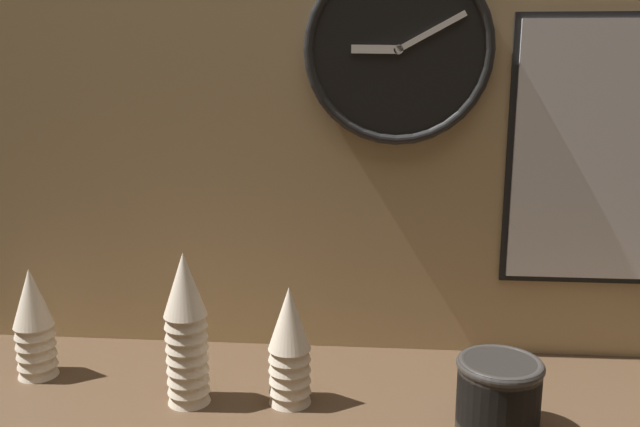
{
  "coord_description": "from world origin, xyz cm",
  "views": [
    {
      "loc": [
        6.53,
        -107.5,
        58.78
      ],
      "look_at": [
        -2.86,
        4.0,
        33.41
      ],
      "focal_mm": 38.0,
      "sensor_mm": 36.0,
      "label": 1
    }
  ],
  "objects": [
    {
      "name": "ground_plane",
      "position": [
        0.0,
        0.0,
        -2.0
      ],
      "size": [
        160.0,
        56.0,
        4.0
      ],
      "primitive_type": "cube",
      "color": "#4C3826"
    },
    {
      "name": "cup_stack_center",
      "position": [
        -7.87,
        0.59,
        10.65
      ],
      "size": [
        7.46,
        7.46,
        21.3
      ],
      "color": "beige",
      "rests_on": "ground_plane"
    },
    {
      "name": "menu_board",
      "position": [
        54.73,
        24.35,
        41.62
      ],
      "size": [
        46.47,
        1.32,
        51.76
      ],
      "color": "black"
    },
    {
      "name": "wall_clock",
      "position": [
        10.24,
        23.47,
        60.76
      ],
      "size": [
        35.72,
        2.7,
        35.72
      ],
      "color": "black"
    },
    {
      "name": "cup_stack_far_left",
      "position": [
        -57.13,
        6.9,
        10.65
      ],
      "size": [
        7.46,
        7.46,
        21.3
      ],
      "color": "beige",
      "rests_on": "ground_plane"
    },
    {
      "name": "wall_tiled_back",
      "position": [
        0.0,
        26.5,
        52.5
      ],
      "size": [
        160.0,
        3.0,
        105.0
      ],
      "color": "tan",
      "rests_on": "ground_plane"
    },
    {
      "name": "bowl_stack_right",
      "position": [
        26.78,
        -5.88,
        6.45
      ],
      "size": [
        13.88,
        13.88,
        12.26
      ],
      "color": "black",
      "rests_on": "ground_plane"
    },
    {
      "name": "cup_stack_center_left",
      "position": [
        -25.61,
        -0.74,
        13.68
      ],
      "size": [
        7.46,
        7.46,
        27.35
      ],
      "color": "beige",
      "rests_on": "ground_plane"
    }
  ]
}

